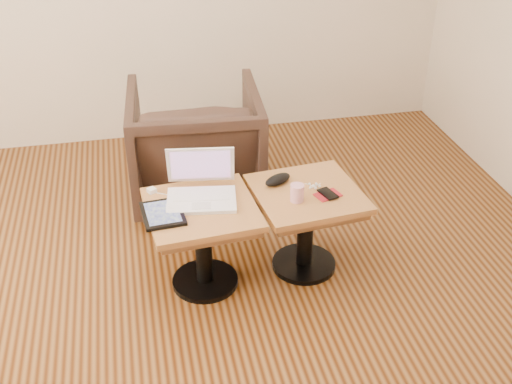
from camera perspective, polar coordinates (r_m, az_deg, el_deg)
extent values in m
cube|color=#441F0A|center=(3.31, -5.57, -11.88)|extent=(4.50, 4.50, 0.01)
cylinder|color=black|center=(3.56, -4.53, -7.86)|extent=(0.36, 0.36, 0.03)
cylinder|color=black|center=(3.42, -4.69, -4.84)|extent=(0.09, 0.09, 0.43)
cube|color=brown|center=(3.31, -4.84, -2.08)|extent=(0.55, 0.55, 0.04)
cube|color=#A36427|center=(3.29, -4.87, -1.54)|extent=(0.60, 0.60, 0.03)
cylinder|color=black|center=(3.68, 4.26, -6.38)|extent=(0.36, 0.36, 0.03)
cylinder|color=black|center=(3.54, 4.41, -3.40)|extent=(0.09, 0.09, 0.43)
cube|color=brown|center=(3.43, 4.54, -0.70)|extent=(0.56, 0.56, 0.04)
cube|color=#A36427|center=(3.41, 4.57, -0.16)|extent=(0.60, 0.60, 0.03)
cube|color=white|center=(3.31, -4.87, -0.73)|extent=(0.39, 0.29, 0.02)
cube|color=silver|center=(3.34, -4.87, -0.24)|extent=(0.30, 0.16, 0.00)
cube|color=silver|center=(3.25, -4.88, -1.23)|extent=(0.10, 0.08, 0.00)
cube|color=white|center=(3.38, -4.95, 2.44)|extent=(0.36, 0.12, 0.23)
cube|color=#A93744|center=(3.38, -4.95, 2.44)|extent=(0.32, 0.10, 0.19)
cube|color=black|center=(3.23, -8.30, -1.93)|extent=(0.22, 0.27, 0.02)
cube|color=#191E38|center=(3.22, -8.31, -1.79)|extent=(0.18, 0.23, 0.00)
cube|color=white|center=(3.42, -9.26, 0.14)|extent=(0.05, 0.05, 0.02)
ellipsoid|color=black|center=(3.45, 1.94, 1.12)|extent=(0.18, 0.14, 0.05)
cylinder|color=#D34E76|center=(3.30, 3.67, -0.08)|extent=(0.09, 0.09, 0.09)
sphere|color=white|center=(3.44, 5.12, 0.57)|extent=(0.01, 0.01, 0.01)
sphere|color=white|center=(3.46, 5.38, 0.74)|extent=(0.01, 0.01, 0.01)
sphere|color=white|center=(3.46, 4.77, 0.72)|extent=(0.01, 0.01, 0.01)
sphere|color=white|center=(3.44, 5.67, 0.54)|extent=(0.01, 0.01, 0.01)
sphere|color=white|center=(3.42, 4.85, 0.40)|extent=(0.01, 0.01, 0.01)
sphere|color=white|center=(3.42, 5.33, 0.36)|extent=(0.01, 0.01, 0.01)
cylinder|color=white|center=(3.45, 5.11, 0.49)|extent=(0.07, 0.05, 0.00)
cube|color=maroon|center=(3.38, 6.40, -0.26)|extent=(0.15, 0.13, 0.01)
cube|color=black|center=(3.37, 6.41, -0.15)|extent=(0.09, 0.13, 0.01)
imported|color=#30231C|center=(4.14, -5.39, 4.15)|extent=(0.87, 0.89, 0.76)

